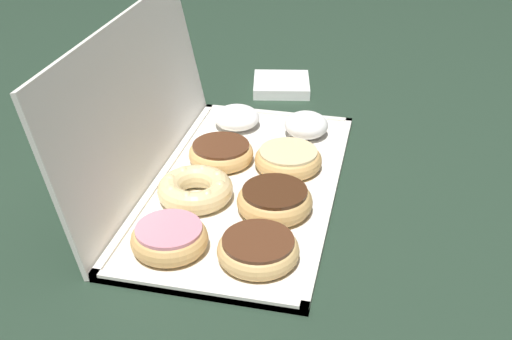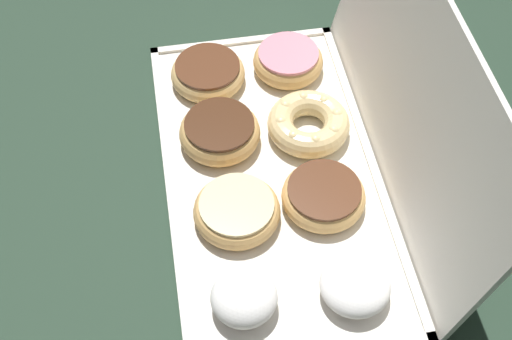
{
  "view_description": "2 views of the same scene",
  "coord_description": "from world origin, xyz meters",
  "px_view_note": "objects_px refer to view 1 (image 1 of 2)",
  "views": [
    {
      "loc": [
        -0.88,
        -0.22,
        0.57
      ],
      "look_at": [
        0.01,
        -0.01,
        0.03
      ],
      "focal_mm": 45.27,
      "sensor_mm": 36.0,
      "label": 1
    },
    {
      "loc": [
        0.55,
        -0.12,
        0.77
      ],
      "look_at": [
        0.03,
        -0.03,
        0.06
      ],
      "focal_mm": 47.45,
      "sensor_mm": 36.0,
      "label": 2
    }
  ],
  "objects_px": {
    "pink_frosted_donut_4": "(169,238)",
    "chocolate_frosted_donut_6": "(221,153)",
    "chocolate_frosted_donut_0": "(258,249)",
    "powdered_filled_donut_7": "(237,117)",
    "donut_box": "(246,186)",
    "powdered_filled_donut_3": "(306,125)",
    "napkin_stack": "(281,85)",
    "glazed_ring_donut_2": "(288,159)",
    "cruller_donut_5": "(195,189)",
    "chocolate_frosted_donut_1": "(275,200)"
  },
  "relations": [
    {
      "from": "pink_frosted_donut_4",
      "to": "chocolate_frosted_donut_6",
      "type": "distance_m",
      "value": 0.26
    },
    {
      "from": "chocolate_frosted_donut_0",
      "to": "powdered_filled_donut_7",
      "type": "distance_m",
      "value": 0.41
    },
    {
      "from": "chocolate_frosted_donut_0",
      "to": "pink_frosted_donut_4",
      "type": "xyz_separation_m",
      "value": [
        -0.0,
        0.13,
        0.0
      ]
    },
    {
      "from": "donut_box",
      "to": "powdered_filled_donut_3",
      "type": "xyz_separation_m",
      "value": [
        0.19,
        -0.07,
        0.03
      ]
    },
    {
      "from": "powdered_filled_donut_7",
      "to": "napkin_stack",
      "type": "bearing_deg",
      "value": -11.46
    },
    {
      "from": "glazed_ring_donut_2",
      "to": "napkin_stack",
      "type": "height_order",
      "value": "glazed_ring_donut_2"
    },
    {
      "from": "cruller_donut_5",
      "to": "chocolate_frosted_donut_1",
      "type": "bearing_deg",
      "value": -92.38
    },
    {
      "from": "glazed_ring_donut_2",
      "to": "powdered_filled_donut_7",
      "type": "height_order",
      "value": "powdered_filled_donut_7"
    },
    {
      "from": "cruller_donut_5",
      "to": "napkin_stack",
      "type": "relative_size",
      "value": 0.99
    },
    {
      "from": "chocolate_frosted_donut_1",
      "to": "chocolate_frosted_donut_6",
      "type": "bearing_deg",
      "value": 42.79
    },
    {
      "from": "donut_box",
      "to": "powdered_filled_donut_7",
      "type": "xyz_separation_m",
      "value": [
        0.2,
        0.07,
        0.03
      ]
    },
    {
      "from": "chocolate_frosted_donut_0",
      "to": "powdered_filled_donut_7",
      "type": "bearing_deg",
      "value": 18.48
    },
    {
      "from": "cruller_donut_5",
      "to": "chocolate_frosted_donut_6",
      "type": "bearing_deg",
      "value": -3.18
    },
    {
      "from": "powdered_filled_donut_3",
      "to": "cruller_donut_5",
      "type": "xyz_separation_m",
      "value": [
        -0.26,
        0.14,
        -0.0
      ]
    },
    {
      "from": "chocolate_frosted_donut_1",
      "to": "cruller_donut_5",
      "type": "distance_m",
      "value": 0.13
    },
    {
      "from": "glazed_ring_donut_2",
      "to": "napkin_stack",
      "type": "bearing_deg",
      "value": 12.71
    },
    {
      "from": "pink_frosted_donut_4",
      "to": "napkin_stack",
      "type": "bearing_deg",
      "value": -3.82
    },
    {
      "from": "glazed_ring_donut_2",
      "to": "pink_frosted_donut_4",
      "type": "distance_m",
      "value": 0.29
    },
    {
      "from": "pink_frosted_donut_4",
      "to": "powdered_filled_donut_7",
      "type": "height_order",
      "value": "powdered_filled_donut_7"
    },
    {
      "from": "chocolate_frosted_donut_1",
      "to": "powdered_filled_donut_7",
      "type": "relative_size",
      "value": 1.34
    },
    {
      "from": "chocolate_frosted_donut_0",
      "to": "chocolate_frosted_donut_1",
      "type": "height_order",
      "value": "chocolate_frosted_donut_1"
    },
    {
      "from": "chocolate_frosted_donut_6",
      "to": "donut_box",
      "type": "bearing_deg",
      "value": -136.22
    },
    {
      "from": "pink_frosted_donut_4",
      "to": "napkin_stack",
      "type": "relative_size",
      "value": 0.91
    },
    {
      "from": "glazed_ring_donut_2",
      "to": "napkin_stack",
      "type": "distance_m",
      "value": 0.36
    },
    {
      "from": "glazed_ring_donut_2",
      "to": "chocolate_frosted_donut_1",
      "type": "bearing_deg",
      "value": -178.38
    },
    {
      "from": "powdered_filled_donut_3",
      "to": "napkin_stack",
      "type": "relative_size",
      "value": 0.67
    },
    {
      "from": "chocolate_frosted_donut_1",
      "to": "napkin_stack",
      "type": "bearing_deg",
      "value": 9.71
    },
    {
      "from": "chocolate_frosted_donut_1",
      "to": "powdered_filled_donut_3",
      "type": "relative_size",
      "value": 1.44
    },
    {
      "from": "chocolate_frosted_donut_1",
      "to": "chocolate_frosted_donut_6",
      "type": "relative_size",
      "value": 1.03
    },
    {
      "from": "chocolate_frosted_donut_1",
      "to": "powdered_filled_donut_7",
      "type": "xyz_separation_m",
      "value": [
        0.27,
        0.13,
        -0.0
      ]
    },
    {
      "from": "chocolate_frosted_donut_1",
      "to": "powdered_filled_donut_3",
      "type": "height_order",
      "value": "powdered_filled_donut_3"
    },
    {
      "from": "donut_box",
      "to": "chocolate_frosted_donut_0",
      "type": "xyz_separation_m",
      "value": [
        -0.19,
        -0.06,
        0.02
      ]
    },
    {
      "from": "chocolate_frosted_donut_1",
      "to": "pink_frosted_donut_4",
      "type": "bearing_deg",
      "value": 135.19
    },
    {
      "from": "chocolate_frosted_donut_0",
      "to": "napkin_stack",
      "type": "bearing_deg",
      "value": 7.95
    },
    {
      "from": "glazed_ring_donut_2",
      "to": "chocolate_frosted_donut_6",
      "type": "bearing_deg",
      "value": 91.84
    },
    {
      "from": "powdered_filled_donut_7",
      "to": "pink_frosted_donut_4",
      "type": "bearing_deg",
      "value": -179.45
    },
    {
      "from": "powdered_filled_donut_3",
      "to": "cruller_donut_5",
      "type": "bearing_deg",
      "value": 152.17
    },
    {
      "from": "donut_box",
      "to": "powdered_filled_donut_3",
      "type": "bearing_deg",
      "value": -20.01
    },
    {
      "from": "pink_frosted_donut_4",
      "to": "chocolate_frosted_donut_6",
      "type": "height_order",
      "value": "pink_frosted_donut_4"
    },
    {
      "from": "donut_box",
      "to": "powdered_filled_donut_7",
      "type": "bearing_deg",
      "value": 18.36
    },
    {
      "from": "chocolate_frosted_donut_0",
      "to": "cruller_donut_5",
      "type": "xyz_separation_m",
      "value": [
        0.13,
        0.13,
        0.0
      ]
    },
    {
      "from": "cruller_donut_5",
      "to": "chocolate_frosted_donut_0",
      "type": "bearing_deg",
      "value": -134.29
    },
    {
      "from": "donut_box",
      "to": "powdered_filled_donut_7",
      "type": "distance_m",
      "value": 0.21
    },
    {
      "from": "chocolate_frosted_donut_6",
      "to": "napkin_stack",
      "type": "height_order",
      "value": "chocolate_frosted_donut_6"
    },
    {
      "from": "chocolate_frosted_donut_0",
      "to": "napkin_stack",
      "type": "relative_size",
      "value": 0.94
    },
    {
      "from": "chocolate_frosted_donut_0",
      "to": "chocolate_frosted_donut_1",
      "type": "bearing_deg",
      "value": 0.75
    },
    {
      "from": "powdered_filled_donut_3",
      "to": "chocolate_frosted_donut_6",
      "type": "height_order",
      "value": "powdered_filled_donut_3"
    },
    {
      "from": "chocolate_frosted_donut_1",
      "to": "cruller_donut_5",
      "type": "xyz_separation_m",
      "value": [
        0.01,
        0.13,
        -0.0
      ]
    },
    {
      "from": "cruller_donut_5",
      "to": "glazed_ring_donut_2",
      "type": "bearing_deg",
      "value": -43.87
    },
    {
      "from": "donut_box",
      "to": "chocolate_frosted_donut_6",
      "type": "height_order",
      "value": "chocolate_frosted_donut_6"
    }
  ]
}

